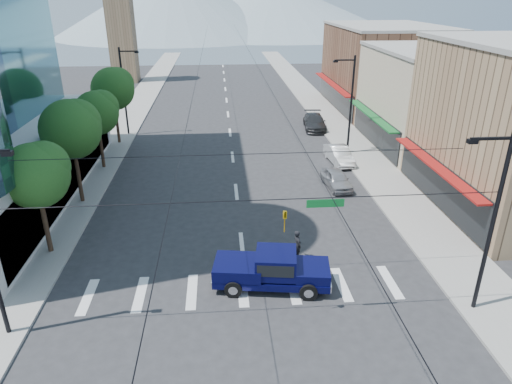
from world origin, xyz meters
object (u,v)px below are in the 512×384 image
at_px(pedestrian, 297,245).
at_px(parked_car_near, 336,179).
at_px(pickup_truck, 271,269).
at_px(parked_car_far, 315,122).
at_px(parked_car_mid, 339,155).

distance_m(pedestrian, parked_car_near, 11.13).
bearing_deg(pickup_truck, parked_car_near, 70.97).
relative_size(pedestrian, parked_car_far, 0.33).
xyz_separation_m(pickup_truck, parked_car_near, (6.54, 12.59, -0.37)).
xyz_separation_m(pedestrian, parked_car_near, (4.76, 10.05, -0.21)).
bearing_deg(parked_car_mid, pedestrian, -117.36).
relative_size(pedestrian, parked_car_near, 0.44).
relative_size(parked_car_mid, parked_car_far, 0.82).
bearing_deg(parked_car_near, parked_car_far, 78.60).
xyz_separation_m(pedestrian, parked_car_far, (6.34, 26.42, -0.10)).
distance_m(pickup_truck, pedestrian, 3.10).
height_order(parked_car_near, parked_car_mid, parked_car_mid).
bearing_deg(pedestrian, parked_car_far, -28.91).
distance_m(parked_car_mid, parked_car_far, 10.97).
xyz_separation_m(pickup_truck, parked_car_far, (8.12, 28.95, -0.26)).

